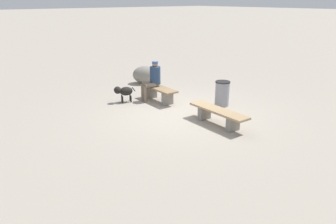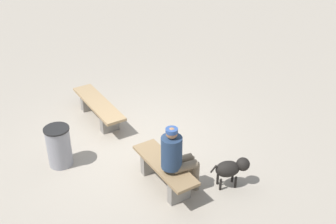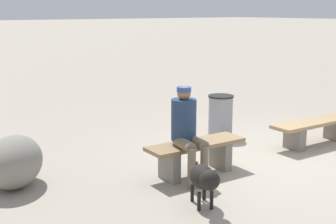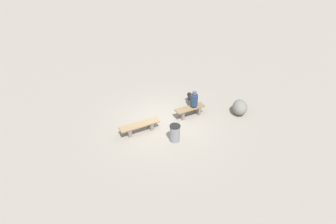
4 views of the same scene
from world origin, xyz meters
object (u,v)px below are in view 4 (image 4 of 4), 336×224
object	(u,v)px
bench_left	(140,126)
dog	(190,97)
boulder	(240,107)
bench_right	(190,110)
seated_person	(193,101)
trash_bin	(175,133)

from	to	relation	value
bench_left	dog	xyz separation A→B (m)	(3.34, 0.87, 0.07)
dog	boulder	xyz separation A→B (m)	(1.60, -2.01, -0.03)
bench_right	dog	xyz separation A→B (m)	(0.66, 0.95, 0.05)
boulder	seated_person	bearing A→B (deg)	150.76
bench_left	bench_right	xyz separation A→B (m)	(2.67, -0.08, 0.02)
bench_left	dog	size ratio (longest dim) A/B	2.80
bench_left	seated_person	bearing A→B (deg)	2.62
boulder	bench_right	bearing A→B (deg)	154.85
bench_left	trash_bin	xyz separation A→B (m)	(1.04, -1.34, 0.10)
bench_right	seated_person	distance (m)	0.50
bench_left	dog	bearing A→B (deg)	17.36
bench_right	seated_person	size ratio (longest dim) A/B	1.16
dog	bench_right	bearing A→B (deg)	167.41
dog	trash_bin	size ratio (longest dim) A/B	0.85
dog	seated_person	bearing A→B (deg)	176.26
dog	trash_bin	bearing A→B (deg)	156.19
bench_right	dog	bearing A→B (deg)	57.84
trash_bin	seated_person	bearing A→B (deg)	35.46
dog	trash_bin	world-z (taller)	trash_bin
bench_right	seated_person	xyz separation A→B (m)	(0.23, 0.07, 0.44)
seated_person	boulder	distance (m)	2.37
bench_right	boulder	size ratio (longest dim) A/B	1.54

